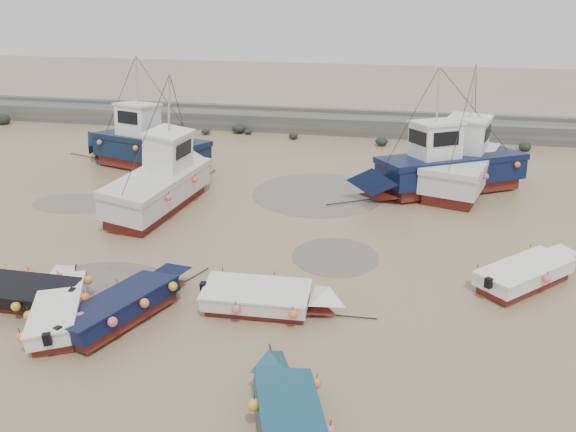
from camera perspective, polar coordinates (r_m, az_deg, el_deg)
name	(u,v)px	position (r m, az deg, el deg)	size (l,w,h in m)	color
ground	(222,273)	(20.96, -6.72, -5.75)	(120.00, 120.00, 0.00)	#947A5B
seawall	(313,123)	(41.01, 2.52, 9.43)	(60.00, 4.92, 1.50)	#5E5F5A
puddle_a	(104,288)	(20.84, -18.22, -6.99)	(5.34, 5.34, 0.01)	#60594D
puddle_b	(335,256)	(22.09, 4.83, -4.11)	(3.43, 3.43, 0.01)	#60594D
puddle_c	(74,203)	(29.23, -20.95, 1.22)	(4.14, 4.14, 0.01)	#60594D
puddle_d	(318,194)	(28.60, 3.03, 2.28)	(6.70, 6.70, 0.01)	#60594D
dinghy_0	(61,303)	(19.31, -22.09, -8.18)	(3.06, 5.68, 1.43)	maroon
dinghy_1	(128,302)	(18.69, -15.99, -8.38)	(3.44, 6.10, 1.43)	maroon
dinghy_2	(285,410)	(14.01, -0.33, -19.07)	(2.62, 5.28, 1.43)	maroon
dinghy_3	(531,270)	(21.63, 23.49, -5.04)	(4.88, 4.73, 1.43)	maroon
dinghy_4	(16,289)	(20.69, -25.93, -6.73)	(5.85, 1.93, 1.43)	maroon
dinghy_5	(268,296)	(18.29, -2.06, -8.12)	(5.76, 2.12, 1.43)	maroon
cabin_boat_0	(141,145)	(33.51, -14.67, 7.01)	(9.86, 4.59, 6.22)	maroon
cabin_boat_1	(162,179)	(27.16, -12.66, 3.66)	(3.30, 9.72, 6.22)	maroon
cabin_boat_2	(441,167)	(29.42, 15.29, 4.79)	(9.88, 6.54, 6.22)	maroon
cabin_boat_3	(464,162)	(30.59, 17.41, 5.29)	(4.87, 9.60, 6.22)	maroon
person	(142,212)	(27.15, -14.60, 0.42)	(0.65, 0.42, 1.77)	#151D31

